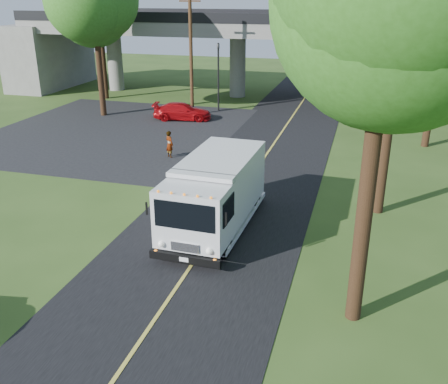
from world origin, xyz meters
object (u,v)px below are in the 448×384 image
at_px(step_van, 215,192).
at_px(pedestrian, 170,144).
at_px(red_sedan, 182,111).
at_px(utility_pole, 191,53).
at_px(tree_left_lot, 95,6).
at_px(tree_left_far, 100,9).
at_px(traffic_signal, 218,70).

relative_size(step_van, pedestrian, 4.47).
bearing_deg(red_sedan, utility_pole, -17.53).
bearing_deg(tree_left_lot, tree_left_far, 116.57).
distance_m(traffic_signal, step_van, 21.38).
distance_m(tree_left_lot, tree_left_far, 6.72).
height_order(utility_pole, red_sedan, utility_pole).
height_order(utility_pole, pedestrian, utility_pole).
bearing_deg(utility_pole, pedestrian, -77.69).
bearing_deg(utility_pole, tree_left_far, 157.57).
distance_m(tree_left_lot, pedestrian, 13.82).
bearing_deg(step_van, red_sedan, 116.05).
distance_m(utility_pole, tree_left_lot, 7.43).
xyz_separation_m(traffic_signal, tree_left_far, (-10.79, 1.84, 4.25)).
height_order(tree_left_lot, tree_left_far, tree_left_lot).
xyz_separation_m(step_van, red_sedan, (-7.64, 16.81, -0.94)).
height_order(traffic_signal, tree_left_lot, tree_left_lot).
bearing_deg(step_van, pedestrian, 124.19).
relative_size(tree_left_far, step_van, 1.43).
xyz_separation_m(traffic_signal, pedestrian, (0.76, -12.35, -2.43)).
distance_m(tree_left_far, red_sedan, 12.64).
height_order(utility_pole, tree_left_lot, tree_left_lot).
xyz_separation_m(utility_pole, step_van, (7.45, -18.47, -3.04)).
xyz_separation_m(red_sedan, pedestrian, (2.45, -8.69, 0.16)).
bearing_deg(step_van, utility_pole, 113.57).
distance_m(tree_left_lot, red_sedan, 9.52).
bearing_deg(tree_left_lot, pedestrian, -43.75).
distance_m(utility_pole, tree_left_far, 10.45).
distance_m(utility_pole, step_van, 20.15).
bearing_deg(tree_left_far, red_sedan, -31.13).
height_order(red_sedan, pedestrian, pedestrian).
bearing_deg(pedestrian, utility_pole, -44.01).
bearing_deg(traffic_signal, red_sedan, -114.79).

